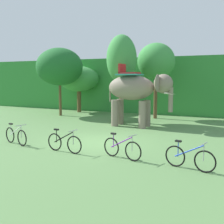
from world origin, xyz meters
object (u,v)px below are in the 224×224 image
(tree_right, at_px, (79,79))
(bike_blue, at_px, (189,158))
(tree_far_left, at_px, (60,67))
(bike_black, at_px, (64,143))
(tree_center_left, at_px, (156,62))
(bike_purple, at_px, (122,148))
(bike_white, at_px, (16,136))
(elephant, at_px, (136,90))
(tree_center, at_px, (122,60))

(tree_right, xyz_separation_m, bike_blue, (11.47, -11.82, -2.46))
(tree_far_left, height_order, bike_black, tree_far_left)
(tree_far_left, distance_m, tree_center_left, 7.38)
(tree_far_left, bearing_deg, bike_purple, -44.58)
(bike_black, height_order, bike_purple, same)
(bike_white, height_order, bike_blue, same)
(tree_center_left, xyz_separation_m, elephant, (-0.04, -3.91, -1.89))
(tree_right, bearing_deg, bike_blue, -45.86)
(tree_center_left, bearing_deg, tree_far_left, -167.16)
(tree_right, relative_size, tree_center, 0.68)
(elephant, height_order, bike_blue, elephant)
(tree_far_left, relative_size, bike_black, 3.07)
(tree_right, height_order, bike_black, tree_right)
(tree_center, distance_m, bike_white, 9.05)
(tree_center, bearing_deg, elephant, -42.38)
(tree_right, distance_m, bike_purple, 14.90)
(bike_white, bearing_deg, elephant, 64.49)
(tree_far_left, relative_size, bike_purple, 3.14)
(tree_center, xyz_separation_m, bike_blue, (5.98, -8.36, -3.73))
(tree_right, relative_size, elephant, 0.95)
(tree_far_left, bearing_deg, elephant, -17.62)
(bike_white, relative_size, bike_black, 0.97)
(tree_center_left, distance_m, bike_white, 11.64)
(elephant, distance_m, bike_blue, 8.40)
(tree_right, bearing_deg, bike_purple, -52.13)
(tree_right, distance_m, bike_black, 13.69)
(bike_black, relative_size, bike_blue, 1.02)
(bike_blue, bearing_deg, bike_purple, 174.88)
(bike_blue, bearing_deg, bike_black, 179.09)
(tree_center_left, height_order, bike_purple, tree_center_left)
(tree_center, xyz_separation_m, tree_center_left, (1.62, 2.47, -0.03))
(tree_far_left, height_order, tree_center, tree_center)
(bike_white, height_order, bike_black, same)
(bike_purple, bearing_deg, bike_white, 179.38)
(tree_center, distance_m, elephant, 2.87)
(elephant, bearing_deg, tree_center, 137.62)
(tree_far_left, xyz_separation_m, tree_center, (5.57, -0.83, 0.33))
(bike_white, bearing_deg, tree_center_left, 73.08)
(tree_center, relative_size, bike_purple, 3.46)
(elephant, xyz_separation_m, bike_black, (-0.46, -6.84, -1.82))
(tree_center_left, height_order, bike_black, tree_center_left)
(tree_far_left, xyz_separation_m, elephant, (7.15, -2.27, -1.58))
(tree_far_left, distance_m, bike_white, 10.34)
(tree_far_left, height_order, bike_purple, tree_far_left)
(tree_center, xyz_separation_m, elephant, (1.58, -1.44, -1.91))
(tree_far_left, xyz_separation_m, tree_center_left, (7.19, 1.64, 0.30))
(elephant, bearing_deg, bike_blue, -57.54)
(bike_purple, bearing_deg, tree_right, 127.87)
(tree_center, xyz_separation_m, bike_white, (-1.59, -8.09, -3.73))
(tree_center, bearing_deg, tree_right, 147.79)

